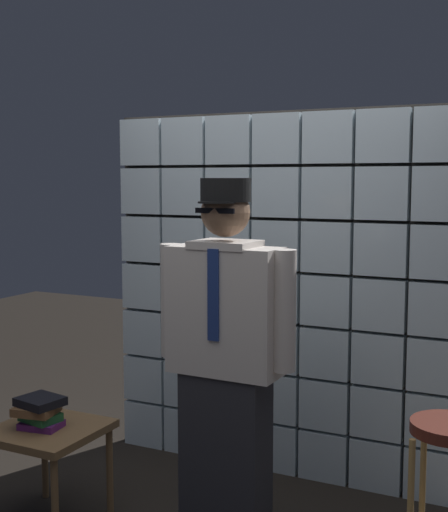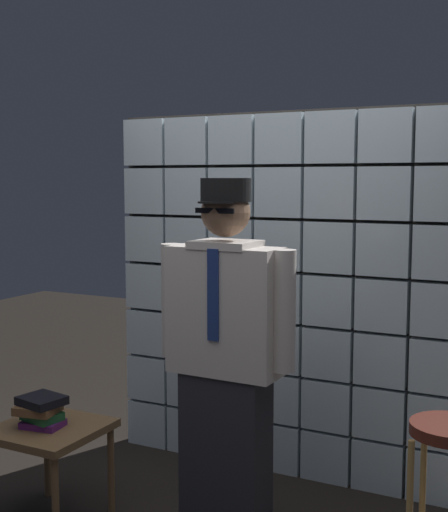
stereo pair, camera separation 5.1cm
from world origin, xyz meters
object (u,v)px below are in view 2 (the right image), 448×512
object	(u,v)px
standing_person	(226,358)
side_table	(50,438)
book_stack	(41,411)
coffee_mug	(49,409)

from	to	relation	value
standing_person	side_table	bearing A→B (deg)	-165.44
standing_person	side_table	world-z (taller)	standing_person
side_table	book_stack	bearing A→B (deg)	-128.35
standing_person	book_stack	bearing A→B (deg)	-163.95
standing_person	book_stack	size ratio (longest dim) A/B	7.14
standing_person	coffee_mug	xyz separation A→B (m)	(-0.99, -0.12, -0.37)
book_stack	coffee_mug	size ratio (longest dim) A/B	1.98
standing_person	side_table	xyz separation A→B (m)	(-0.91, -0.21, -0.48)
standing_person	book_stack	world-z (taller)	standing_person
side_table	book_stack	distance (m)	0.16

